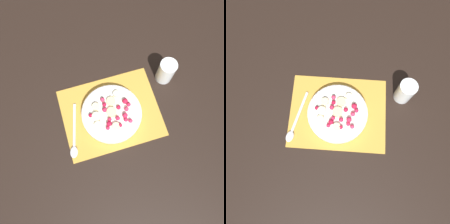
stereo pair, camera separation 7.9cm
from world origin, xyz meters
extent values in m
plane|color=black|center=(0.00, 0.00, 0.00)|extent=(3.00, 3.00, 0.00)
cube|color=gold|center=(0.00, 0.00, 0.00)|extent=(0.36, 0.29, 0.01)
cylinder|color=white|center=(0.00, -0.01, 0.02)|extent=(0.22, 0.22, 0.03)
torus|color=white|center=(0.00, -0.01, 0.03)|extent=(0.22, 0.22, 0.01)
cylinder|color=white|center=(0.00, -0.01, 0.04)|extent=(0.20, 0.20, 0.00)
cylinder|color=#F4EAB7|center=(0.04, 0.05, 0.04)|extent=(0.04, 0.04, 0.01)
cylinder|color=beige|center=(0.00, -0.07, 0.04)|extent=(0.04, 0.04, 0.01)
cylinder|color=beige|center=(0.00, -0.01, 0.04)|extent=(0.05, 0.05, 0.01)
cylinder|color=beige|center=(-0.05, 0.03, 0.04)|extent=(0.03, 0.03, 0.01)
cylinder|color=#F4EAB7|center=(-0.06, -0.01, 0.05)|extent=(0.04, 0.04, 0.01)
cylinder|color=#F4EAB7|center=(-0.06, -0.04, 0.04)|extent=(0.03, 0.03, 0.01)
cylinder|color=beige|center=(0.01, 0.03, 0.04)|extent=(0.05, 0.05, 0.01)
sphere|color=#DB3356|center=(0.06, -0.06, 0.05)|extent=(0.02, 0.02, 0.02)
sphere|color=#D12347|center=(-0.01, -0.03, 0.05)|extent=(0.01, 0.01, 0.01)
sphere|color=#D12347|center=(0.04, -0.04, 0.05)|extent=(0.02, 0.02, 0.02)
sphere|color=red|center=(0.03, 0.00, 0.05)|extent=(0.02, 0.02, 0.02)
sphere|color=#D12347|center=(0.07, 0.00, 0.05)|extent=(0.02, 0.02, 0.02)
sphere|color=#B21433|center=(-0.02, 0.03, 0.05)|extent=(0.02, 0.02, 0.02)
sphere|color=#D12347|center=(0.01, -0.04, 0.05)|extent=(0.02, 0.02, 0.02)
sphere|color=red|center=(0.01, -0.07, 0.05)|extent=(0.02, 0.02, 0.02)
sphere|color=#D12347|center=(-0.03, -0.06, 0.05)|extent=(0.01, 0.01, 0.01)
sphere|color=#B21433|center=(-0.02, -0.05, 0.05)|extent=(0.02, 0.02, 0.02)
sphere|color=#DB3356|center=(0.06, -0.01, 0.05)|extent=(0.02, 0.02, 0.02)
sphere|color=#D12347|center=(0.04, -0.05, 0.05)|extent=(0.01, 0.01, 0.01)
sphere|color=#D12347|center=(-0.02, 0.01, 0.05)|extent=(0.02, 0.02, 0.02)
sphere|color=#B21433|center=(-0.08, 0.00, 0.05)|extent=(0.02, 0.02, 0.02)
sphere|color=red|center=(0.06, 0.02, 0.05)|extent=(0.02, 0.02, 0.02)
sphere|color=#DB3356|center=(-0.02, 0.05, 0.05)|extent=(0.02, 0.02, 0.02)
cube|color=silver|center=(-0.14, -0.01, 0.01)|extent=(0.05, 0.16, 0.00)
ellipsoid|color=silver|center=(-0.17, -0.11, 0.01)|extent=(0.04, 0.05, 0.01)
cylinder|color=white|center=(0.24, 0.08, 0.05)|extent=(0.06, 0.06, 0.10)
camera|label=1|loc=(-0.06, -0.22, 0.80)|focal=35.00mm
camera|label=2|loc=(0.02, -0.23, 0.80)|focal=35.00mm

